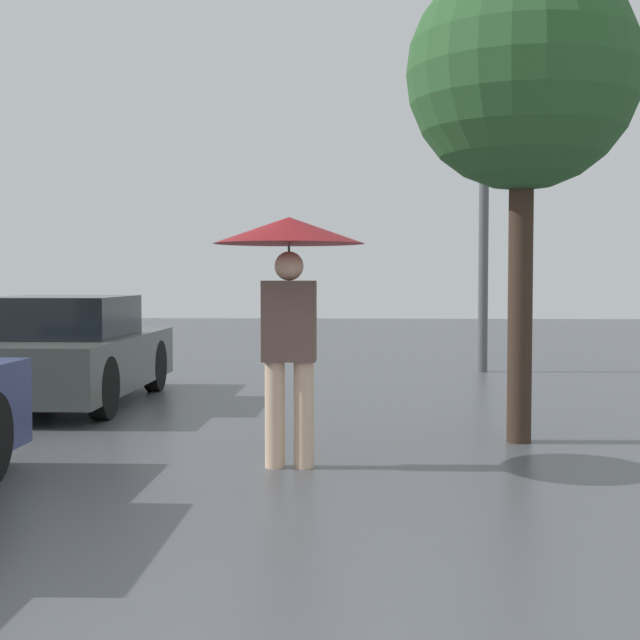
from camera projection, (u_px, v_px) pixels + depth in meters
name	position (u px, v px, depth m)	size (l,w,h in m)	color
pedestrian	(289.00, 265.00, 6.96)	(1.19, 1.19, 1.97)	beige
parked_car_farthest	(67.00, 353.00, 10.57)	(1.72, 3.83, 1.28)	#4C514C
tree	(523.00, 77.00, 7.97)	(2.09, 2.09, 4.37)	#38281E
street_lamp	(484.00, 216.00, 14.07)	(0.37, 0.37, 3.81)	#515456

